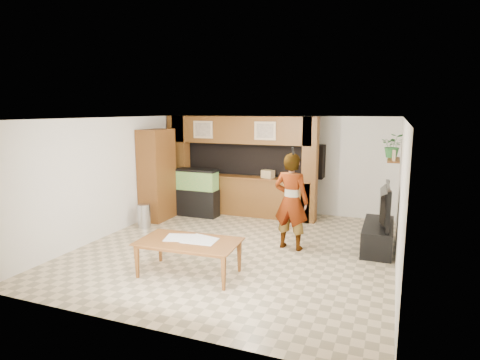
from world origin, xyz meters
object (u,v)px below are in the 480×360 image
at_px(person, 291,201).
at_px(dining_table, 188,258).
at_px(pantry_cabinet, 157,175).
at_px(aquarium, 197,193).
at_px(television, 380,205).

height_order(person, dining_table, person).
relative_size(pantry_cabinet, dining_table, 1.35).
relative_size(aquarium, television, 0.90).
relative_size(television, dining_table, 0.82).
relative_size(pantry_cabinet, television, 1.65).
bearing_deg(pantry_cabinet, dining_table, -49.93).
bearing_deg(aquarium, person, -28.20).
bearing_deg(aquarium, television, -11.72).
height_order(aquarium, dining_table, aquarium).
xyz_separation_m(pantry_cabinet, television, (5.35, -0.35, -0.23)).
bearing_deg(pantry_cabinet, television, -3.73).
relative_size(pantry_cabinet, person, 1.18).
distance_m(aquarium, dining_table, 3.90).
distance_m(television, person, 1.75).
height_order(aquarium, person, person).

